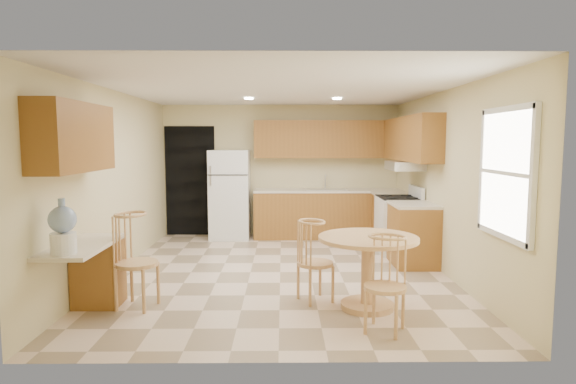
{
  "coord_description": "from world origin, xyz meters",
  "views": [
    {
      "loc": [
        0.04,
        -6.53,
        1.81
      ],
      "look_at": [
        0.11,
        0.3,
        1.09
      ],
      "focal_mm": 30.0,
      "sensor_mm": 36.0,
      "label": 1
    }
  ],
  "objects_px": {
    "chair_desk": "(134,253)",
    "water_crock": "(63,229)",
    "chair_table_b": "(387,277)",
    "chair_table_a": "(316,254)",
    "stove": "(399,224)",
    "dining_table": "(368,261)",
    "refrigerator": "(230,194)"
  },
  "relations": [
    {
      "from": "chair_desk",
      "to": "water_crock",
      "type": "relative_size",
      "value": 1.99
    },
    {
      "from": "chair_table_b",
      "to": "chair_desk",
      "type": "bearing_deg",
      "value": 11.3
    },
    {
      "from": "chair_table_a",
      "to": "water_crock",
      "type": "xyz_separation_m",
      "value": [
        -2.41,
        -0.82,
        0.44
      ]
    },
    {
      "from": "chair_table_a",
      "to": "stove",
      "type": "bearing_deg",
      "value": 123.34
    },
    {
      "from": "stove",
      "to": "dining_table",
      "type": "height_order",
      "value": "stove"
    },
    {
      "from": "chair_table_b",
      "to": "stove",
      "type": "bearing_deg",
      "value": -78.81
    },
    {
      "from": "refrigerator",
      "to": "dining_table",
      "type": "height_order",
      "value": "refrigerator"
    },
    {
      "from": "chair_table_a",
      "to": "chair_desk",
      "type": "height_order",
      "value": "chair_desk"
    },
    {
      "from": "chair_table_b",
      "to": "chair_table_a",
      "type": "bearing_deg",
      "value": -29.86
    },
    {
      "from": "refrigerator",
      "to": "dining_table",
      "type": "xyz_separation_m",
      "value": [
        1.91,
        -3.86,
        -0.31
      ]
    },
    {
      "from": "stove",
      "to": "chair_table_a",
      "type": "bearing_deg",
      "value": -121.54
    },
    {
      "from": "chair_table_b",
      "to": "chair_desk",
      "type": "distance_m",
      "value": 2.65
    },
    {
      "from": "stove",
      "to": "chair_table_a",
      "type": "height_order",
      "value": "stove"
    },
    {
      "from": "stove",
      "to": "water_crock",
      "type": "relative_size",
      "value": 2.11
    },
    {
      "from": "refrigerator",
      "to": "water_crock",
      "type": "height_order",
      "value": "refrigerator"
    },
    {
      "from": "chair_desk",
      "to": "chair_table_a",
      "type": "bearing_deg",
      "value": 108.89
    },
    {
      "from": "chair_table_a",
      "to": "chair_table_b",
      "type": "distance_m",
      "value": 1.08
    },
    {
      "from": "chair_desk",
      "to": "water_crock",
      "type": "xyz_separation_m",
      "value": [
        -0.45,
        -0.62,
        0.38
      ]
    },
    {
      "from": "water_crock",
      "to": "chair_table_b",
      "type": "bearing_deg",
      "value": -1.43
    },
    {
      "from": "chair_table_a",
      "to": "chair_table_b",
      "type": "bearing_deg",
      "value": 8.59
    },
    {
      "from": "dining_table",
      "to": "chair_table_a",
      "type": "distance_m",
      "value": 0.57
    },
    {
      "from": "water_crock",
      "to": "dining_table",
      "type": "bearing_deg",
      "value": 12.63
    },
    {
      "from": "dining_table",
      "to": "chair_table_b",
      "type": "distance_m",
      "value": 0.74
    },
    {
      "from": "refrigerator",
      "to": "chair_table_a",
      "type": "relative_size",
      "value": 1.8
    },
    {
      "from": "chair_table_b",
      "to": "chair_desk",
      "type": "height_order",
      "value": "chair_desk"
    },
    {
      "from": "refrigerator",
      "to": "stove",
      "type": "xyz_separation_m",
      "value": [
        2.88,
        -1.22,
        -0.36
      ]
    },
    {
      "from": "stove",
      "to": "chair_desk",
      "type": "relative_size",
      "value": 1.06
    },
    {
      "from": "chair_table_b",
      "to": "water_crock",
      "type": "relative_size",
      "value": 1.76
    },
    {
      "from": "chair_table_a",
      "to": "chair_table_b",
      "type": "xyz_separation_m",
      "value": [
        0.6,
        -0.9,
        -0.0
      ]
    },
    {
      "from": "dining_table",
      "to": "chair_desk",
      "type": "distance_m",
      "value": 2.51
    },
    {
      "from": "dining_table",
      "to": "chair_desk",
      "type": "height_order",
      "value": "chair_desk"
    },
    {
      "from": "dining_table",
      "to": "stove",
      "type": "bearing_deg",
      "value": 69.82
    }
  ]
}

